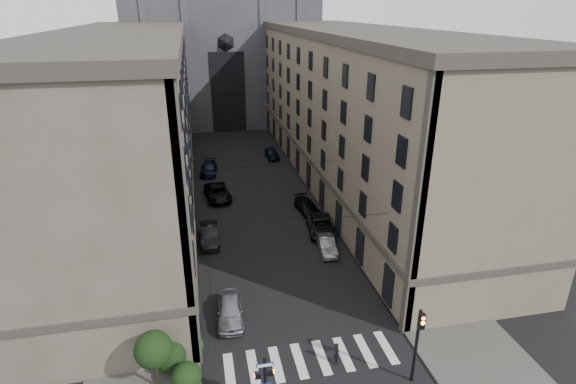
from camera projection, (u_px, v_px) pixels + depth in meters
sidewalk_left at (165, 192)px, 55.13m from camera, size 7.00×80.00×0.15m
sidewalk_right at (329, 180)px, 59.11m from camera, size 7.00×80.00×0.15m
zebra_crossing at (311, 359)px, 29.10m from camera, size 11.00×3.20×0.01m
building_left at (130, 119)px, 51.03m from camera, size 13.60×60.60×18.85m
building_right at (354, 109)px, 56.12m from camera, size 13.60×60.60×18.85m
gothic_tower at (221, 26)px, 85.58m from camera, size 35.00×23.00×58.00m
pedestrian_signal_left at (265, 381)px, 24.39m from camera, size 1.02×0.38×4.00m
traffic_light_right at (418, 338)px, 26.12m from camera, size 0.34×0.50×5.20m
shrub_cluster at (170, 357)px, 26.77m from camera, size 3.90×4.40×3.90m
tram_wires at (248, 131)px, 54.04m from camera, size 14.00×60.00×0.43m
car_left_near at (230, 310)px, 32.53m from camera, size 2.23×4.80×1.59m
car_left_midnear at (209, 235)px, 43.26m from camera, size 1.77×4.96×1.63m
car_left_midfar at (218, 193)px, 53.09m from camera, size 3.31×6.00×1.59m
car_left_far at (209, 169)px, 61.12m from camera, size 2.64×5.35×1.50m
car_right_near at (327, 245)px, 41.67m from camera, size 1.84×4.21×1.35m
car_right_midnear at (321, 226)px, 45.12m from camera, size 3.19×5.77×1.53m
car_right_midfar at (307, 206)px, 49.71m from camera, size 2.46×4.84×1.35m
car_right_far at (272, 153)px, 67.44m from camera, size 1.84×4.39×1.48m
pedestrian at (337, 353)px, 28.49m from camera, size 0.43×0.60×1.55m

